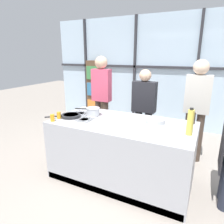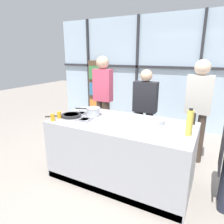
{
  "view_description": "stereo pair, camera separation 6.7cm",
  "coord_description": "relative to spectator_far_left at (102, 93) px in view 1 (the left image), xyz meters",
  "views": [
    {
      "loc": [
        1.08,
        -2.51,
        1.84
      ],
      "look_at": [
        -0.2,
        0.1,
        1.0
      ],
      "focal_mm": 32.0,
      "sensor_mm": 36.0,
      "label": 1
    },
    {
      "loc": [
        1.14,
        -2.48,
        1.84
      ],
      "look_at": [
        -0.2,
        0.1,
        1.0
      ],
      "focal_mm": 32.0,
      "sensor_mm": 36.0,
      "label": 2
    }
  ],
  "objects": [
    {
      "name": "spectator_center_right",
      "position": [
        1.84,
        -0.0,
        -0.04
      ],
      "size": [
        0.41,
        0.25,
        1.77
      ],
      "rotation": [
        0.0,
        0.0,
        3.14
      ],
      "color": "#47382D",
      "rests_on": "ground_plane"
    },
    {
      "name": "frying_pan",
      "position": [
        0.11,
        -1.19,
        -0.15
      ],
      "size": [
        0.44,
        0.43,
        0.04
      ],
      "color": "#232326",
      "rests_on": "demo_island"
    },
    {
      "name": "spectator_far_left",
      "position": [
        0.0,
        0.0,
        0.0
      ],
      "size": [
        0.39,
        0.25,
        1.82
      ],
      "rotation": [
        0.0,
        0.0,
        3.14
      ],
      "color": "#47382D",
      "rests_on": "ground_plane"
    },
    {
      "name": "juice_glass_far",
      "position": [
        -0.0,
        -1.33,
        -0.12
      ],
      "size": [
        0.06,
        0.06,
        0.1
      ],
      "primitive_type": "cylinder",
      "color": "orange",
      "rests_on": "demo_island"
    },
    {
      "name": "demo_island",
      "position": [
        0.92,
        -1.06,
        -0.62
      ],
      "size": [
        2.05,
        1.02,
        0.9
      ],
      "color": "#A8AAB2",
      "rests_on": "ground_plane"
    },
    {
      "name": "white_plate",
      "position": [
        1.34,
        -1.4,
        -0.16
      ],
      "size": [
        0.24,
        0.24,
        0.01
      ],
      "primitive_type": "cylinder",
      "color": "white",
      "rests_on": "demo_island"
    },
    {
      "name": "bookshelf",
      "position": [
        -1.02,
        1.4,
        -0.23
      ],
      "size": [
        0.47,
        0.19,
        1.68
      ],
      "color": "brown",
      "rests_on": "ground_plane"
    },
    {
      "name": "saucepan",
      "position": [
        0.36,
        -0.94,
        -0.11
      ],
      "size": [
        0.39,
        0.22,
        0.12
      ],
      "color": "silver",
      "rests_on": "demo_island"
    },
    {
      "name": "oil_bottle",
      "position": [
        1.84,
        -1.13,
        -0.01
      ],
      "size": [
        0.08,
        0.08,
        0.34
      ],
      "color": "#E0CC4C",
      "rests_on": "demo_island"
    },
    {
      "name": "spectator_center_left",
      "position": [
        0.92,
        0.0,
        -0.18
      ],
      "size": [
        0.44,
        0.22,
        1.59
      ],
      "rotation": [
        0.0,
        0.0,
        3.14
      ],
      "color": "black",
      "rests_on": "ground_plane"
    },
    {
      "name": "back_window_wall",
      "position": [
        0.92,
        1.59,
        0.33
      ],
      "size": [
        6.4,
        0.1,
        2.8
      ],
      "color": "silver",
      "rests_on": "ground_plane"
    },
    {
      "name": "ground_plane",
      "position": [
        0.92,
        -1.06,
        -1.07
      ],
      "size": [
        18.0,
        18.0,
        0.0
      ],
      "primitive_type": "plane",
      "color": "gray"
    },
    {
      "name": "mixing_bowl",
      "position": [
        1.37,
        -0.88,
        -0.13
      ],
      "size": [
        0.27,
        0.27,
        0.07
      ],
      "color": "silver",
      "rests_on": "demo_island"
    },
    {
      "name": "juice_glass_near",
      "position": [
        -0.0,
        -1.47,
        -0.12
      ],
      "size": [
        0.06,
        0.06,
        0.1
      ],
      "primitive_type": "cylinder",
      "color": "orange",
      "rests_on": "demo_island"
    },
    {
      "name": "pepper_grinder",
      "position": [
        1.85,
        -0.68,
        -0.08
      ],
      "size": [
        0.04,
        0.04,
        0.19
      ],
      "color": "#332319",
      "rests_on": "demo_island"
    }
  ]
}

